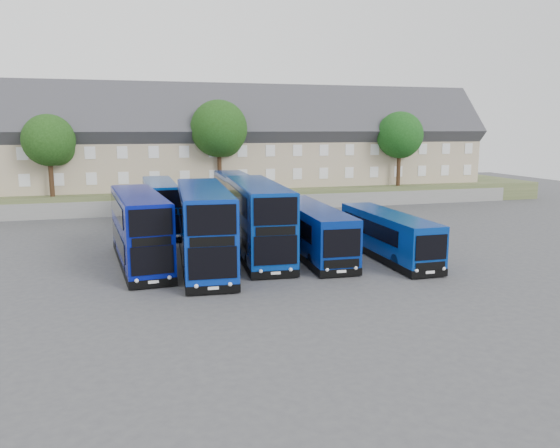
{
  "coord_description": "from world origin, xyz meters",
  "views": [
    {
      "loc": [
        -7.2,
        -29.95,
        8.37
      ],
      "look_at": [
        2.28,
        3.68,
        2.2
      ],
      "focal_mm": 35.0,
      "sensor_mm": 36.0,
      "label": 1
    }
  ],
  "objects_px": {
    "dd_front_left": "(140,230)",
    "tree_far": "(417,133)",
    "coach_east_a": "(312,231)",
    "tree_west": "(51,142)",
    "tree_east": "(400,137)",
    "tree_mid": "(220,131)",
    "dd_front_mid": "(204,228)"
  },
  "relations": [
    {
      "from": "dd_front_left",
      "to": "tree_far",
      "type": "bearing_deg",
      "value": 34.12
    },
    {
      "from": "dd_front_left",
      "to": "coach_east_a",
      "type": "xyz_separation_m",
      "value": [
        11.04,
        -0.27,
        -0.57
      ]
    },
    {
      "from": "tree_west",
      "to": "tree_east",
      "type": "relative_size",
      "value": 0.94
    },
    {
      "from": "tree_east",
      "to": "coach_east_a",
      "type": "bearing_deg",
      "value": -129.55
    },
    {
      "from": "tree_mid",
      "to": "tree_far",
      "type": "relative_size",
      "value": 1.06
    },
    {
      "from": "tree_west",
      "to": "tree_far",
      "type": "relative_size",
      "value": 0.88
    },
    {
      "from": "tree_far",
      "to": "tree_mid",
      "type": "bearing_deg",
      "value": -165.96
    },
    {
      "from": "dd_front_mid",
      "to": "tree_east",
      "type": "distance_m",
      "value": 34.07
    },
    {
      "from": "tree_west",
      "to": "tree_mid",
      "type": "height_order",
      "value": "tree_mid"
    },
    {
      "from": "coach_east_a",
      "to": "dd_front_mid",
      "type": "bearing_deg",
      "value": -168.19
    },
    {
      "from": "tree_mid",
      "to": "tree_far",
      "type": "bearing_deg",
      "value": 14.04
    },
    {
      "from": "coach_east_a",
      "to": "tree_west",
      "type": "height_order",
      "value": "tree_west"
    },
    {
      "from": "dd_front_left",
      "to": "tree_far",
      "type": "relative_size",
      "value": 1.3
    },
    {
      "from": "dd_front_mid",
      "to": "coach_east_a",
      "type": "xyz_separation_m",
      "value": [
        7.3,
        1.2,
        -0.77
      ]
    },
    {
      "from": "tree_west",
      "to": "tree_far",
      "type": "bearing_deg",
      "value": 9.46
    },
    {
      "from": "dd_front_left",
      "to": "tree_east",
      "type": "relative_size",
      "value": 1.39
    },
    {
      "from": "tree_west",
      "to": "tree_far",
      "type": "xyz_separation_m",
      "value": [
        42.0,
        7.0,
        0.68
      ]
    },
    {
      "from": "tree_mid",
      "to": "tree_east",
      "type": "xyz_separation_m",
      "value": [
        20.0,
        -0.5,
        -0.68
      ]
    },
    {
      "from": "coach_east_a",
      "to": "tree_west",
      "type": "distance_m",
      "value": 28.7
    },
    {
      "from": "tree_west",
      "to": "tree_east",
      "type": "bearing_deg",
      "value": 0.0
    },
    {
      "from": "dd_front_mid",
      "to": "tree_east",
      "type": "xyz_separation_m",
      "value": [
        24.98,
        22.61,
        5.02
      ]
    },
    {
      "from": "coach_east_a",
      "to": "tree_far",
      "type": "distance_m",
      "value": 37.49
    },
    {
      "from": "coach_east_a",
      "to": "tree_east",
      "type": "xyz_separation_m",
      "value": [
        17.68,
        21.41,
        5.79
      ]
    },
    {
      "from": "tree_west",
      "to": "tree_east",
      "type": "distance_m",
      "value": 36.0
    },
    {
      "from": "dd_front_mid",
      "to": "coach_east_a",
      "type": "height_order",
      "value": "dd_front_mid"
    },
    {
      "from": "dd_front_left",
      "to": "dd_front_mid",
      "type": "xyz_separation_m",
      "value": [
        3.74,
        -1.47,
        0.2
      ]
    },
    {
      "from": "dd_front_left",
      "to": "tree_west",
      "type": "height_order",
      "value": "tree_west"
    },
    {
      "from": "coach_east_a",
      "to": "tree_west",
      "type": "bearing_deg",
      "value": 133.04
    },
    {
      "from": "dd_front_mid",
      "to": "tree_mid",
      "type": "bearing_deg",
      "value": 81.74
    },
    {
      "from": "dd_front_left",
      "to": "dd_front_mid",
      "type": "relative_size",
      "value": 0.92
    },
    {
      "from": "tree_west",
      "to": "tree_mid",
      "type": "distance_m",
      "value": 16.04
    },
    {
      "from": "dd_front_left",
      "to": "tree_east",
      "type": "height_order",
      "value": "tree_east"
    }
  ]
}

